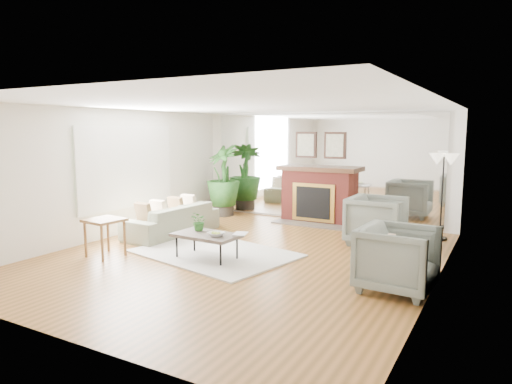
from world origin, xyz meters
The scene contains 18 objects.
ground centered at (0.00, 0.00, 0.00)m, with size 7.00×7.00×0.00m, color brown.
wall_left centered at (-2.99, 0.00, 1.25)m, with size 0.02×7.00×2.50m, color white.
wall_right centered at (2.99, 0.00, 1.25)m, with size 0.02×7.00×2.50m, color white.
wall_back centered at (0.00, 3.49, 1.25)m, with size 6.00×0.02×2.50m, color white.
mirror_panel centered at (0.00, 3.47, 1.25)m, with size 5.40×0.04×2.40m, color silver.
window_panel centered at (-2.96, 0.40, 1.35)m, with size 0.04×2.40×1.50m, color #B2E09E.
fireplace centered at (0.00, 3.26, 0.66)m, with size 1.85×0.83×2.05m.
area_rug centered at (-0.50, -0.11, 0.01)m, with size 2.58×1.84×0.03m, color silver.
coffee_table centered at (-0.43, -0.44, 0.39)m, with size 1.10×0.68×0.43m.
sofa centered at (-2.06, 0.67, 0.30)m, with size 2.08×0.81×0.61m, color gray.
armchair_back centered at (1.73, 1.89, 0.45)m, with size 0.96×0.99×0.90m, color slate.
armchair_front centered at (2.60, -0.43, 0.43)m, with size 0.92×0.95×0.87m, color slate.
side_table centered at (-2.01, -1.11, 0.53)m, with size 0.61×0.61×0.64m.
potted_ficus centered at (-2.31, 2.92, 0.93)m, with size 1.08×1.08×1.74m.
floor_lamp centered at (2.70, 2.87, 1.41)m, with size 0.54×0.30×1.66m.
tabletop_plant centered at (-0.65, -0.32, 0.59)m, with size 0.29×0.25×0.32m, color #346B27.
fruit_bowl centered at (-0.19, -0.51, 0.46)m, with size 0.26×0.26×0.07m, color #92633A.
book centered at (-0.02, -0.25, 0.44)m, with size 0.21×0.28×0.02m, color #92633A.
Camera 1 is at (3.79, -6.35, 2.10)m, focal length 32.00 mm.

